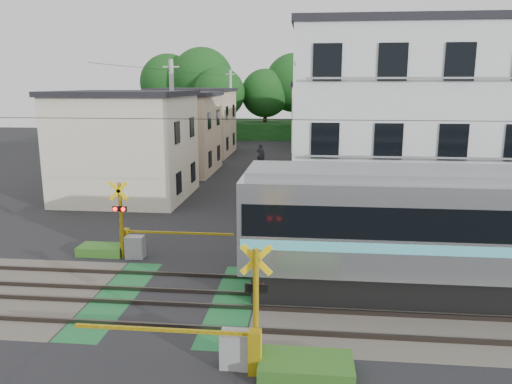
# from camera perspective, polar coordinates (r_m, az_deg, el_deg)

# --- Properties ---
(ground) EXTENTS (120.00, 120.00, 0.00)m
(ground) POSITION_cam_1_polar(r_m,az_deg,el_deg) (16.38, -9.38, -12.00)
(ground) COLOR black
(track_bed) EXTENTS (120.00, 120.00, 0.14)m
(track_bed) POSITION_cam_1_polar(r_m,az_deg,el_deg) (16.37, -9.38, -11.88)
(track_bed) COLOR #47423A
(track_bed) RESTS_ON ground
(crossing_signal_near) EXTENTS (4.74, 0.65, 3.09)m
(crossing_signal_near) POSITION_cam_1_polar(r_m,az_deg,el_deg) (12.37, -2.03, -16.62)
(crossing_signal_near) COLOR yellow
(crossing_signal_near) RESTS_ON ground
(crossing_signal_far) EXTENTS (4.74, 0.65, 3.09)m
(crossing_signal_far) POSITION_cam_1_polar(r_m,az_deg,el_deg) (20.15, -13.86, -5.36)
(crossing_signal_far) COLOR yellow
(crossing_signal_far) RESTS_ON ground
(apartment_block) EXTENTS (10.20, 8.36, 9.30)m
(apartment_block) POSITION_cam_1_polar(r_m,az_deg,el_deg) (24.35, 16.41, 6.98)
(apartment_block) COLOR silver
(apartment_block) RESTS_ON ground
(houses_row) EXTENTS (22.07, 31.35, 6.80)m
(houses_row) POSITION_cam_1_polar(r_m,az_deg,el_deg) (40.63, 0.47, 7.40)
(houses_row) COLOR beige
(houses_row) RESTS_ON ground
(tree_hill) EXTENTS (40.00, 12.77, 11.52)m
(tree_hill) POSITION_cam_1_polar(r_m,az_deg,el_deg) (63.58, 2.37, 11.16)
(tree_hill) COLOR #164416
(tree_hill) RESTS_ON ground
(catenary) EXTENTS (60.00, 5.04, 7.00)m
(catenary) POSITION_cam_1_polar(r_m,az_deg,el_deg) (14.84, 13.09, 0.31)
(catenary) COLOR #2D2D33
(catenary) RESTS_ON ground
(utility_poles) EXTENTS (7.90, 42.00, 8.00)m
(utility_poles) POSITION_cam_1_polar(r_m,az_deg,el_deg) (37.83, -1.94, 8.30)
(utility_poles) COLOR #A5A5A0
(utility_poles) RESTS_ON ground
(pedestrian) EXTENTS (0.74, 0.54, 1.88)m
(pedestrian) POSITION_cam_1_polar(r_m,az_deg,el_deg) (41.59, 0.53, 4.31)
(pedestrian) COLOR #272630
(pedestrian) RESTS_ON ground
(weed_patches) EXTENTS (10.25, 8.80, 0.40)m
(weed_patches) POSITION_cam_1_polar(r_m,az_deg,el_deg) (15.88, -3.22, -11.94)
(weed_patches) COLOR #2D5E1E
(weed_patches) RESTS_ON ground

